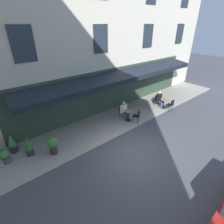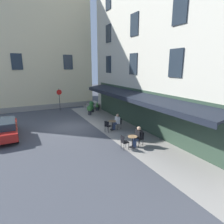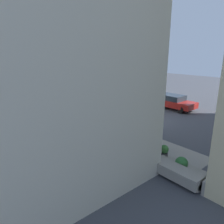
{
  "view_description": "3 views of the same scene",
  "coord_description": "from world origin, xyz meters",
  "px_view_note": "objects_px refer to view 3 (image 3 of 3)",
  "views": [
    {
      "loc": [
        5.4,
        4.5,
        6.09
      ],
      "look_at": [
        -1.05,
        -3.13,
        0.9
      ],
      "focal_mm": 27.5,
      "sensor_mm": 36.0,
      "label": 1
    },
    {
      "loc": [
        -15.01,
        3.79,
        5.0
      ],
      "look_at": [
        0.03,
        -3.86,
        0.88
      ],
      "focal_mm": 29.96,
      "sensor_mm": 36.0,
      "label": 2
    },
    {
      "loc": [
        10.86,
        -11.87,
        5.16
      ],
      "look_at": [
        0.39,
        -3.05,
        1.26
      ],
      "focal_mm": 33.53,
      "sensor_mm": 36.0,
      "label": 3
    }
  ],
  "objects_px": {
    "cafe_table_mid_terrace": "(94,114)",
    "no_parking_sign": "(224,118)",
    "cafe_table_near_entrance": "(75,105)",
    "parked_car_red": "(172,101)",
    "potted_plant_mid_terrace": "(149,149)",
    "potted_plant_entrance_right": "(181,165)",
    "cafe_chair_black_corner_right": "(97,111)",
    "potted_plant_entrance_left": "(145,132)",
    "seated_patron_in_white": "(89,112)",
    "potted_plant_under_sign": "(150,140)",
    "cafe_chair_black_by_window": "(69,105)",
    "cafe_chair_black_near_door": "(87,115)",
    "seated_companion_in_black": "(71,103)",
    "cafe_chair_black_corner_left": "(81,103)",
    "potted_plant_by_steps": "(164,151)"
  },
  "relations": [
    {
      "from": "cafe_table_mid_terrace",
      "to": "potted_plant_entrance_right",
      "type": "height_order",
      "value": "potted_plant_entrance_right"
    },
    {
      "from": "parked_car_red",
      "to": "potted_plant_under_sign",
      "type": "bearing_deg",
      "value": -62.23
    },
    {
      "from": "cafe_table_near_entrance",
      "to": "cafe_chair_black_corner_left",
      "type": "height_order",
      "value": "cafe_chair_black_corner_left"
    },
    {
      "from": "seated_patron_in_white",
      "to": "potted_plant_entrance_right",
      "type": "height_order",
      "value": "seated_patron_in_white"
    },
    {
      "from": "cafe_chair_black_near_door",
      "to": "potted_plant_under_sign",
      "type": "distance_m",
      "value": 6.38
    },
    {
      "from": "potted_plant_under_sign",
      "to": "no_parking_sign",
      "type": "bearing_deg",
      "value": 51.74
    },
    {
      "from": "seated_companion_in_black",
      "to": "potted_plant_entrance_right",
      "type": "relative_size",
      "value": 1.64
    },
    {
      "from": "potted_plant_mid_terrace",
      "to": "seated_companion_in_black",
      "type": "bearing_deg",
      "value": 171.52
    },
    {
      "from": "cafe_chair_black_by_window",
      "to": "potted_plant_mid_terrace",
      "type": "distance_m",
      "value": 10.6
    },
    {
      "from": "cafe_table_near_entrance",
      "to": "potted_plant_by_steps",
      "type": "distance_m",
      "value": 11.11
    },
    {
      "from": "cafe_chair_black_corner_left",
      "to": "no_parking_sign",
      "type": "height_order",
      "value": "no_parking_sign"
    },
    {
      "from": "potted_plant_by_steps",
      "to": "parked_car_red",
      "type": "xyz_separation_m",
      "value": [
        -5.51,
        8.65,
        0.34
      ]
    },
    {
      "from": "cafe_table_mid_terrace",
      "to": "cafe_chair_black_near_door",
      "type": "distance_m",
      "value": 0.63
    },
    {
      "from": "cafe_chair_black_corner_left",
      "to": "potted_plant_by_steps",
      "type": "relative_size",
      "value": 1.28
    },
    {
      "from": "cafe_table_near_entrance",
      "to": "cafe_chair_black_corner_right",
      "type": "xyz_separation_m",
      "value": [
        3.3,
        0.16,
        0.06
      ]
    },
    {
      "from": "cafe_table_mid_terrace",
      "to": "potted_plant_under_sign",
      "type": "bearing_deg",
      "value": -6.83
    },
    {
      "from": "cafe_chair_black_near_door",
      "to": "potted_plant_entrance_left",
      "type": "height_order",
      "value": "potted_plant_entrance_left"
    },
    {
      "from": "potted_plant_under_sign",
      "to": "cafe_chair_black_by_window",
      "type": "bearing_deg",
      "value": 176.91
    },
    {
      "from": "seated_patron_in_white",
      "to": "cafe_table_mid_terrace",
      "type": "bearing_deg",
      "value": 91.71
    },
    {
      "from": "cafe_table_near_entrance",
      "to": "seated_patron_in_white",
      "type": "bearing_deg",
      "value": -12.82
    },
    {
      "from": "cafe_table_near_entrance",
      "to": "potted_plant_entrance_right",
      "type": "relative_size",
      "value": 0.94
    },
    {
      "from": "cafe_table_mid_terrace",
      "to": "potted_plant_by_steps",
      "type": "xyz_separation_m",
      "value": [
        7.45,
        -0.95,
        -0.12
      ]
    },
    {
      "from": "cafe_chair_black_corner_right",
      "to": "cafe_chair_black_by_window",
      "type": "bearing_deg",
      "value": -166.32
    },
    {
      "from": "cafe_table_mid_terrace",
      "to": "parked_car_red",
      "type": "bearing_deg",
      "value": 75.87
    },
    {
      "from": "cafe_chair_black_corner_left",
      "to": "seated_patron_in_white",
      "type": "height_order",
      "value": "seated_patron_in_white"
    },
    {
      "from": "seated_patron_in_white",
      "to": "cafe_chair_black_corner_left",
      "type": "bearing_deg",
      "value": 158.06
    },
    {
      "from": "potted_plant_entrance_left",
      "to": "potted_plant_under_sign",
      "type": "height_order",
      "value": "potted_plant_under_sign"
    },
    {
      "from": "seated_companion_in_black",
      "to": "cafe_chair_black_corner_left",
      "type": "bearing_deg",
      "value": 91.69
    },
    {
      "from": "cafe_chair_black_near_door",
      "to": "parked_car_red",
      "type": "distance_m",
      "value": 8.56
    },
    {
      "from": "cafe_table_near_entrance",
      "to": "potted_plant_under_sign",
      "type": "xyz_separation_m",
      "value": [
        9.98,
        -1.17,
        0.07
      ]
    },
    {
      "from": "cafe_table_near_entrance",
      "to": "cafe_table_mid_terrace",
      "type": "height_order",
      "value": "same"
    },
    {
      "from": "potted_plant_entrance_right",
      "to": "seated_patron_in_white",
      "type": "bearing_deg",
      "value": 172.64
    },
    {
      "from": "cafe_chair_black_corner_left",
      "to": "seated_patron_in_white",
      "type": "bearing_deg",
      "value": -21.94
    },
    {
      "from": "cafe_table_mid_terrace",
      "to": "no_parking_sign",
      "type": "height_order",
      "value": "no_parking_sign"
    },
    {
      "from": "potted_plant_entrance_right",
      "to": "potted_plant_under_sign",
      "type": "bearing_deg",
      "value": 161.84
    },
    {
      "from": "cafe_table_near_entrance",
      "to": "parked_car_red",
      "type": "xyz_separation_m",
      "value": [
        5.52,
        7.3,
        0.22
      ]
    },
    {
      "from": "cafe_table_near_entrance",
      "to": "potted_plant_entrance_left",
      "type": "xyz_separation_m",
      "value": [
        9.0,
        -0.48,
        0.09
      ]
    },
    {
      "from": "cafe_table_mid_terrace",
      "to": "potted_plant_under_sign",
      "type": "relative_size",
      "value": 0.65
    },
    {
      "from": "cafe_chair_black_corner_right",
      "to": "potted_plant_entrance_right",
      "type": "bearing_deg",
      "value": -13.12
    },
    {
      "from": "cafe_table_mid_terrace",
      "to": "potted_plant_mid_terrace",
      "type": "xyz_separation_m",
      "value": [
        6.97,
        -1.58,
        0.03
      ]
    },
    {
      "from": "cafe_chair_black_corner_right",
      "to": "parked_car_red",
      "type": "height_order",
      "value": "parked_car_red"
    },
    {
      "from": "potted_plant_under_sign",
      "to": "potted_plant_entrance_right",
      "type": "distance_m",
      "value": 2.52
    },
    {
      "from": "potted_plant_entrance_right",
      "to": "potted_plant_mid_terrace",
      "type": "bearing_deg",
      "value": -178.98
    },
    {
      "from": "cafe_chair_black_by_window",
      "to": "seated_patron_in_white",
      "type": "bearing_deg",
      "value": -3.02
    },
    {
      "from": "seated_patron_in_white",
      "to": "potted_plant_under_sign",
      "type": "xyz_separation_m",
      "value": [
        6.39,
        -0.35,
        -0.13
      ]
    },
    {
      "from": "cafe_chair_black_corner_left",
      "to": "parked_car_red",
      "type": "distance_m",
      "value": 8.67
    },
    {
      "from": "cafe_table_near_entrance",
      "to": "cafe_chair_black_near_door",
      "type": "distance_m",
      "value": 3.75
    },
    {
      "from": "cafe_chair_black_by_window",
      "to": "cafe_table_mid_terrace",
      "type": "xyz_separation_m",
      "value": [
        3.55,
        0.23,
        -0.06
      ]
    },
    {
      "from": "potted_plant_mid_terrace",
      "to": "potted_plant_entrance_right",
      "type": "relative_size",
      "value": 1.35
    },
    {
      "from": "cafe_chair_black_corner_left",
      "to": "cafe_table_mid_terrace",
      "type": "bearing_deg",
      "value": -16.06
    }
  ]
}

